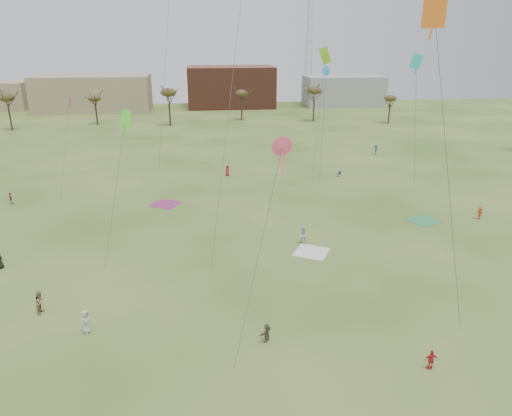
{
  "coord_description": "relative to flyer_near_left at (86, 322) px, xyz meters",
  "views": [
    {
      "loc": [
        -4.8,
        -28.57,
        20.3
      ],
      "look_at": [
        0.0,
        12.0,
        5.5
      ],
      "focal_mm": 33.15,
      "sensor_mm": 36.0,
      "label": 1
    }
  ],
  "objects": [
    {
      "name": "camp_chair_right",
      "position": [
        29.72,
        37.7,
        -0.64
      ],
      "size": [
        0.64,
        0.6,
        0.87
      ],
      "rotation": [
        0.0,
        0.0,
        4.93
      ],
      "color": "#141837",
      "rests_on": "ground"
    },
    {
      "name": "blanket_olive",
      "position": [
        34.4,
        18.42,
        -0.9
      ],
      "size": [
        4.1,
        4.1,
        0.03
      ],
      "primitive_type": "cube",
      "rotation": [
        0.0,
        0.0,
        2.01
      ],
      "color": "#338D52",
      "rests_on": "ground"
    },
    {
      "name": "building_brick",
      "position": [
        18.59,
        118.0,
        5.1
      ],
      "size": [
        26.0,
        16.0,
        12.0
      ],
      "primitive_type": "cube",
      "color": "brown",
      "rests_on": "ground"
    },
    {
      "name": "spectator_fore_a",
      "position": [
        23.0,
        -6.78,
        -0.19
      ],
      "size": [
        0.86,
        0.41,
        1.42
      ],
      "primitive_type": "imported",
      "rotation": [
        0.0,
        0.0,
        3.06
      ],
      "color": "red",
      "rests_on": "ground"
    },
    {
      "name": "flyer_near_left",
      "position": [
        0.0,
        0.0,
        0.0
      ],
      "size": [
        0.96,
        1.05,
        1.8
      ],
      "primitive_type": "imported",
      "rotation": [
        0.0,
        0.0,
        1.0
      ],
      "color": "#BBBBBB",
      "rests_on": "ground"
    },
    {
      "name": "radio_tower",
      "position": [
        43.59,
        123.0,
        18.31
      ],
      "size": [
        1.51,
        1.72,
        41.0
      ],
      "color": "#9EA3A8",
      "rests_on": "ground"
    },
    {
      "name": "ground",
      "position": [
        13.59,
        -2.0,
        -0.9
      ],
      "size": [
        260.0,
        260.0,
        0.0
      ],
      "primitive_type": "plane",
      "color": "#32571B",
      "rests_on": "ground"
    },
    {
      "name": "spectator_mid_e",
      "position": [
        18.99,
        13.66,
        0.04
      ],
      "size": [
        1.15,
        1.08,
        1.88
      ],
      "primitive_type": "imported",
      "rotation": [
        0.0,
        0.0,
        5.75
      ],
      "color": "silver",
      "rests_on": "ground"
    },
    {
      "name": "spectator_fore_c",
      "position": [
        12.86,
        -2.58,
        -0.2
      ],
      "size": [
        1.18,
        1.24,
        1.4
      ],
      "primitive_type": "imported",
      "rotation": [
        0.0,
        0.0,
        3.98
      ],
      "color": "brown",
      "rests_on": "ground"
    },
    {
      "name": "spectator_fore_b",
      "position": [
        -4.1,
        3.15,
        0.03
      ],
      "size": [
        0.84,
        1.01,
        1.87
      ],
      "primitive_type": "imported",
      "rotation": [
        0.0,
        0.0,
        1.41
      ],
      "color": "#857055",
      "rests_on": "ground"
    },
    {
      "name": "spectator_mid_d",
      "position": [
        -15.81,
        30.24,
        -0.11
      ],
      "size": [
        0.69,
        1.01,
        1.59
      ],
      "primitive_type": "imported",
      "rotation": [
        0.0,
        0.0,
        1.93
      ],
      "color": "#A44475",
      "rests_on": "ground"
    },
    {
      "name": "blanket_plum",
      "position": [
        3.97,
        27.87,
        -0.9
      ],
      "size": [
        4.4,
        4.4,
        0.03
      ],
      "primitive_type": "cube",
      "rotation": [
        0.0,
        0.0,
        2.65
      ],
      "color": "#972E67",
      "rests_on": "ground"
    },
    {
      "name": "building_grey",
      "position": [
        53.59,
        116.0,
        3.6
      ],
      "size": [
        24.0,
        12.0,
        9.0
      ],
      "primitive_type": "cube",
      "color": "gray",
      "rests_on": "ground"
    },
    {
      "name": "flyer_far_c",
      "position": [
        40.48,
        51.03,
        0.0
      ],
      "size": [
        1.06,
        1.33,
        1.8
      ],
      "primitive_type": "imported",
      "rotation": [
        0.0,
        0.0,
        4.33
      ],
      "color": "navy",
      "rests_on": "ground"
    },
    {
      "name": "kites_aloft",
      "position": [
        12.38,
        27.23,
        22.53
      ],
      "size": [
        59.98,
        59.43,
        27.93
      ],
      "color": "#4FDC26",
      "rests_on": "ground"
    },
    {
      "name": "flyer_mid_b",
      "position": [
        41.12,
        18.11,
        -0.1
      ],
      "size": [
        0.85,
        1.15,
        1.59
      ],
      "primitive_type": "imported",
      "rotation": [
        0.0,
        0.0,
        4.99
      ],
      "color": "red",
      "rests_on": "ground"
    },
    {
      "name": "flyer_far_b",
      "position": [
        12.72,
        40.3,
        -0.07
      ],
      "size": [
        0.96,
        0.92,
        1.65
      ],
      "primitive_type": "imported",
      "rotation": [
        0.0,
        0.0,
        0.69
      ],
      "color": "#A51C35",
      "rests_on": "ground"
    },
    {
      "name": "tree_line",
      "position": [
        10.75,
        77.12,
        6.19
      ],
      "size": [
        117.44,
        49.32,
        8.91
      ],
      "color": "#3A2B1E",
      "rests_on": "ground"
    },
    {
      "name": "building_tan",
      "position": [
        -21.41,
        113.0,
        4.1
      ],
      "size": [
        32.0,
        14.0,
        10.0
      ],
      "primitive_type": "cube",
      "color": "#937F60",
      "rests_on": "ground"
    },
    {
      "name": "blanket_cream",
      "position": [
        19.38,
        11.53,
        -0.9
      ],
      "size": [
        4.29,
        4.29,
        0.03
      ],
      "primitive_type": "cube",
      "rotation": [
        0.0,
        0.0,
        2.63
      ],
      "color": "white",
      "rests_on": "ground"
    }
  ]
}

